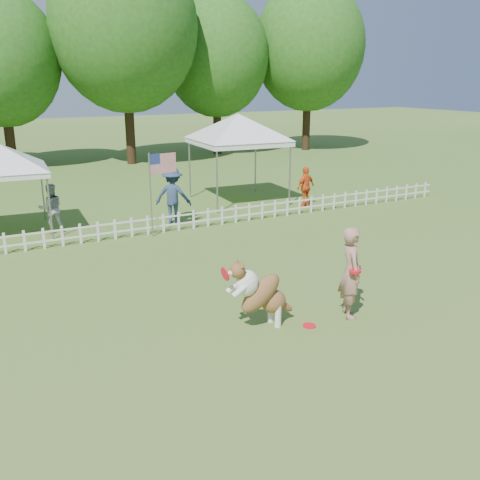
# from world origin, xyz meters

# --- Properties ---
(ground) EXTENTS (120.00, 120.00, 0.00)m
(ground) POSITION_xyz_m (0.00, 0.00, 0.00)
(ground) COLOR #305D1D
(ground) RESTS_ON ground
(picket_fence) EXTENTS (22.00, 0.08, 0.60)m
(picket_fence) POSITION_xyz_m (0.00, 7.00, 0.30)
(picket_fence) COLOR silver
(picket_fence) RESTS_ON ground
(handler) EXTENTS (0.66, 0.78, 1.83)m
(handler) POSITION_xyz_m (0.95, -0.40, 0.92)
(handler) COLOR #A57263
(handler) RESTS_ON ground
(dog) EXTENTS (1.37, 0.50, 1.41)m
(dog) POSITION_xyz_m (-0.87, -0.06, 0.70)
(dog) COLOR brown
(dog) RESTS_ON ground
(frisbee_on_turf) EXTENTS (0.26, 0.26, 0.02)m
(frisbee_on_turf) POSITION_xyz_m (-0.03, -0.45, 0.01)
(frisbee_on_turf) COLOR red
(frisbee_on_turf) RESTS_ON ground
(canopy_tent_left) EXTENTS (2.78, 2.78, 2.70)m
(canopy_tent_left) POSITION_xyz_m (-4.50, 9.15, 1.35)
(canopy_tent_left) COLOR white
(canopy_tent_left) RESTS_ON ground
(canopy_tent_right) EXTENTS (3.31, 3.31, 3.24)m
(canopy_tent_right) POSITION_xyz_m (3.82, 9.83, 1.62)
(canopy_tent_right) COLOR white
(canopy_tent_right) RESTS_ON ground
(flag_pole) EXTENTS (0.96, 0.28, 2.50)m
(flag_pole) POSITION_xyz_m (-0.68, 6.77, 1.25)
(flag_pole) COLOR gray
(flag_pole) RESTS_ON ground
(spectator_a) EXTENTS (0.74, 0.57, 1.51)m
(spectator_a) POSITION_xyz_m (-3.24, 8.65, 0.76)
(spectator_a) COLOR #9A9BA0
(spectator_a) RESTS_ON ground
(spectator_b) EXTENTS (1.35, 1.23, 1.82)m
(spectator_b) POSITION_xyz_m (0.45, 7.96, 0.91)
(spectator_b) COLOR navy
(spectator_b) RESTS_ON ground
(spectator_c) EXTENTS (0.93, 0.57, 1.48)m
(spectator_c) POSITION_xyz_m (5.59, 7.86, 0.74)
(spectator_c) COLOR #ED551B
(spectator_c) RESTS_ON ground
(tree_center_left) EXTENTS (6.00, 6.00, 9.80)m
(tree_center_left) POSITION_xyz_m (-3.00, 22.50, 4.90)
(tree_center_left) COLOR #255217
(tree_center_left) RESTS_ON ground
(tree_center_right) EXTENTS (7.60, 7.60, 12.60)m
(tree_center_right) POSITION_xyz_m (3.00, 21.00, 6.30)
(tree_center_right) COLOR #255217
(tree_center_right) RESTS_ON ground
(tree_right) EXTENTS (6.20, 6.20, 10.40)m
(tree_right) POSITION_xyz_m (9.00, 22.50, 5.20)
(tree_right) COLOR #255217
(tree_right) RESTS_ON ground
(tree_far_right) EXTENTS (7.00, 7.00, 11.40)m
(tree_far_right) POSITION_xyz_m (15.00, 21.50, 5.70)
(tree_far_right) COLOR #255217
(tree_far_right) RESTS_ON ground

